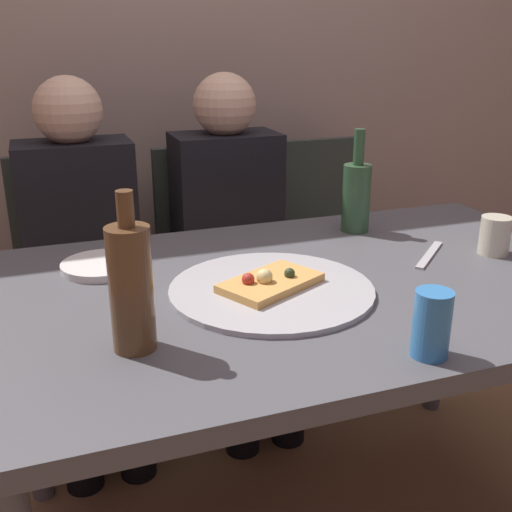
{
  "coord_description": "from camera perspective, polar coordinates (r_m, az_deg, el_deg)",
  "views": [
    {
      "loc": [
        -0.58,
        -1.18,
        1.28
      ],
      "look_at": [
        -0.13,
        0.07,
        0.8
      ],
      "focal_mm": 42.75,
      "sensor_mm": 36.0,
      "label": 1
    }
  ],
  "objects": [
    {
      "name": "chair_middle",
      "position": [
        2.26,
        -3.16,
        0.1
      ],
      "size": [
        0.44,
        0.44,
        0.9
      ],
      "rotation": [
        0.0,
        0.0,
        3.14
      ],
      "color": "#2D3833",
      "rests_on": "ground_plane"
    },
    {
      "name": "wine_bottle",
      "position": [
        1.76,
        9.37,
        5.67
      ],
      "size": [
        0.08,
        0.08,
        0.29
      ],
      "color": "#2D5133",
      "rests_on": "dining_table"
    },
    {
      "name": "soda_can",
      "position": [
        1.1,
        16.11,
        -6.13
      ],
      "size": [
        0.07,
        0.07,
        0.12
      ],
      "primitive_type": "cylinder",
      "color": "#337AC1",
      "rests_on": "dining_table"
    },
    {
      "name": "back_wall",
      "position": [
        2.49,
        -6.82,
        20.25
      ],
      "size": [
        6.0,
        0.1,
        2.6
      ],
      "primitive_type": "cube",
      "color": "gray",
      "rests_on": "ground_plane"
    },
    {
      "name": "chair_left",
      "position": [
        2.18,
        -15.84,
        -1.41
      ],
      "size": [
        0.44,
        0.44,
        0.9
      ],
      "rotation": [
        0.0,
        0.0,
        3.14
      ],
      "color": "#2D3833",
      "rests_on": "ground_plane"
    },
    {
      "name": "beer_bottle",
      "position": [
        1.08,
        -11.61,
        -2.83
      ],
      "size": [
        0.08,
        0.08,
        0.29
      ],
      "color": "brown",
      "rests_on": "dining_table"
    },
    {
      "name": "pizza_slice_last",
      "position": [
        1.33,
        1.29,
        -2.45
      ],
      "size": [
        0.25,
        0.22,
        0.05
      ],
      "color": "tan",
      "rests_on": "pizza_tray"
    },
    {
      "name": "guest_in_beanie",
      "position": [
        2.09,
        -2.02,
        2.09
      ],
      "size": [
        0.36,
        0.56,
        1.17
      ],
      "rotation": [
        0.0,
        0.0,
        3.14
      ],
      "color": "black",
      "rests_on": "ground_plane"
    },
    {
      "name": "pizza_tray",
      "position": [
        1.34,
        1.46,
        -3.15
      ],
      "size": [
        0.45,
        0.45,
        0.01
      ],
      "primitive_type": "cylinder",
      "color": "#ADADB2",
      "rests_on": "dining_table"
    },
    {
      "name": "dining_table",
      "position": [
        1.45,
        5.7,
        -5.06
      ],
      "size": [
        1.47,
        0.93,
        0.75
      ],
      "color": "#4C4C51",
      "rests_on": "ground_plane"
    },
    {
      "name": "plate_stack",
      "position": [
        1.51,
        -14.2,
        -0.86
      ],
      "size": [
        0.19,
        0.19,
        0.02
      ],
      "primitive_type": "cylinder",
      "color": "white",
      "rests_on": "dining_table"
    },
    {
      "name": "guest_in_sweater",
      "position": [
        2.0,
        -15.81,
        0.52
      ],
      "size": [
        0.36,
        0.56,
        1.17
      ],
      "rotation": [
        0.0,
        0.0,
        3.14
      ],
      "color": "black",
      "rests_on": "ground_plane"
    },
    {
      "name": "table_knife",
      "position": [
        1.62,
        15.92,
        0.11
      ],
      "size": [
        0.18,
        0.16,
        0.01
      ],
      "primitive_type": "cube",
      "rotation": [
        0.0,
        0.0,
        3.89
      ],
      "color": "#B7B7BC",
      "rests_on": "dining_table"
    },
    {
      "name": "chair_right",
      "position": [
        2.4,
        5.74,
        1.17
      ],
      "size": [
        0.44,
        0.44,
        0.9
      ],
      "rotation": [
        0.0,
        0.0,
        3.14
      ],
      "color": "#2D3833",
      "rests_on": "ground_plane"
    },
    {
      "name": "tumbler_far",
      "position": [
        1.67,
        21.45,
        1.8
      ],
      "size": [
        0.08,
        0.08,
        0.1
      ],
      "primitive_type": "cylinder",
      "color": "beige",
      "rests_on": "dining_table"
    }
  ]
}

